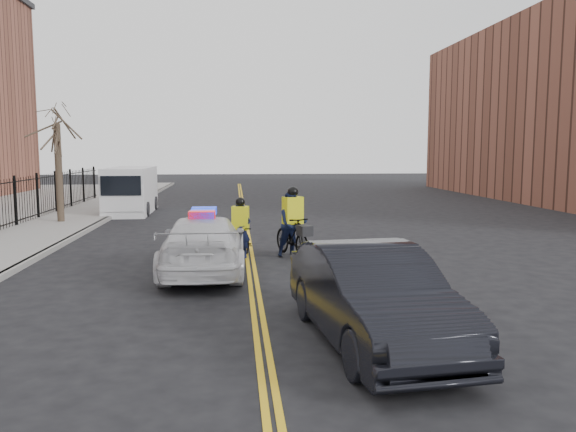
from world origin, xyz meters
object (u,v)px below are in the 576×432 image
at_px(police_cruiser, 204,244).
at_px(cyclist_near, 241,237).
at_px(cyclist_far, 293,229).
at_px(dark_sedan, 372,296).
at_px(cargo_van, 130,191).

relative_size(police_cruiser, cyclist_near, 2.68).
relative_size(cyclist_near, cyclist_far, 0.90).
height_order(cyclist_near, cyclist_far, cyclist_far).
height_order(police_cruiser, cyclist_near, cyclist_near).
height_order(dark_sedan, cyclist_near, cyclist_near).
xyz_separation_m(dark_sedan, cyclist_far, (-0.48, 7.50, 0.02)).
xyz_separation_m(cargo_van, cyclist_far, (6.75, -11.97, -0.29)).
xyz_separation_m(dark_sedan, cargo_van, (-7.24, 19.47, 0.31)).
xyz_separation_m(police_cruiser, cyclist_near, (0.94, 1.92, -0.12)).
relative_size(dark_sedan, cargo_van, 0.88).
xyz_separation_m(cyclist_near, cyclist_far, (1.52, 0.09, 0.20)).
relative_size(cargo_van, cyclist_near, 2.89).
bearing_deg(cyclist_near, police_cruiser, -104.45).
height_order(cargo_van, cyclist_near, cargo_van).
xyz_separation_m(police_cruiser, dark_sedan, (2.94, -5.48, 0.05)).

